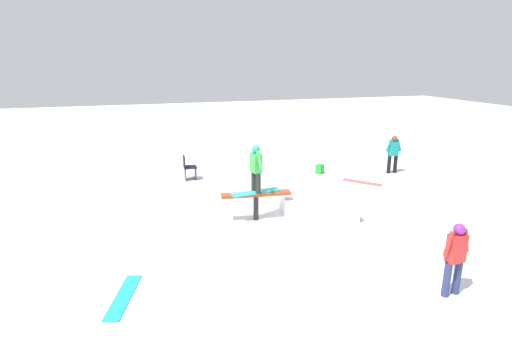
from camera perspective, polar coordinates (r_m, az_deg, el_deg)
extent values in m
plane|color=white|center=(10.69, 0.00, -7.03)|extent=(60.00, 60.00, 0.00)
cylinder|color=black|center=(10.56, 0.00, -5.33)|extent=(0.14, 0.14, 0.68)
cube|color=#A53F1E|center=(10.43, 0.00, -3.39)|extent=(1.85, 0.49, 0.08)
cube|color=white|center=(11.01, 8.75, -5.09)|extent=(1.96, 1.70, 0.51)
cube|color=#2DC1C2|center=(10.41, 0.00, -3.10)|extent=(1.36, 0.45, 0.03)
cylinder|color=#272824|center=(10.44, -0.30, -1.45)|extent=(0.14, 0.14, 0.52)
cylinder|color=#272824|center=(10.22, 0.30, -1.84)|extent=(0.14, 0.14, 0.52)
cube|color=green|center=(10.19, 0.00, 1.11)|extent=(0.25, 0.36, 0.50)
cylinder|color=green|center=(10.34, -0.48, 1.97)|extent=(0.12, 0.32, 0.46)
cylinder|color=green|center=(9.98, 0.50, 1.46)|extent=(0.12, 0.32, 0.46)
sphere|color=teal|center=(10.10, 0.00, 3.07)|extent=(0.21, 0.21, 0.21)
cylinder|color=navy|center=(8.28, 26.80, -13.40)|extent=(0.13, 0.13, 0.66)
cylinder|color=navy|center=(8.11, 25.60, -13.85)|extent=(0.13, 0.13, 0.66)
cube|color=red|center=(7.94, 26.72, -9.87)|extent=(0.33, 0.21, 0.52)
cylinder|color=red|center=(8.03, 27.78, -8.81)|extent=(0.19, 0.09, 0.46)
cylinder|color=red|center=(7.76, 25.83, -9.41)|extent=(0.19, 0.09, 0.46)
sphere|color=purple|center=(7.80, 27.04, -7.48)|extent=(0.20, 0.20, 0.20)
cylinder|color=black|center=(15.80, 19.28, 0.87)|extent=(0.14, 0.14, 0.67)
cylinder|color=black|center=(15.67, 18.47, 0.83)|extent=(0.14, 0.14, 0.67)
cube|color=teal|center=(15.60, 19.07, 2.99)|extent=(0.35, 0.24, 0.54)
cylinder|color=teal|center=(15.68, 19.76, 3.44)|extent=(0.22, 0.11, 0.48)
cylinder|color=teal|center=(15.47, 18.44, 3.41)|extent=(0.22, 0.11, 0.48)
sphere|color=brown|center=(15.53, 19.19, 4.34)|extent=(0.21, 0.21, 0.21)
cube|color=silver|center=(7.69, 7.25, -16.75)|extent=(1.35, 0.93, 0.02)
cube|color=#F2625C|center=(14.26, 14.91, -1.65)|extent=(1.09, 1.21, 0.02)
cube|color=#20B2C8|center=(7.86, -18.40, -16.72)|extent=(0.67, 1.45, 0.02)
cube|color=#3F3F44|center=(14.29, -8.63, -0.38)|extent=(0.04, 0.40, 0.44)
cube|color=#3F3F44|center=(14.25, -10.06, -0.49)|extent=(0.04, 0.40, 0.44)
cube|color=black|center=(14.20, -9.39, 0.49)|extent=(0.45, 0.45, 0.04)
cube|color=black|center=(14.13, -10.23, 1.29)|extent=(0.05, 0.44, 0.40)
cube|color=green|center=(15.04, 9.10, 0.21)|extent=(0.37, 0.35, 0.34)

